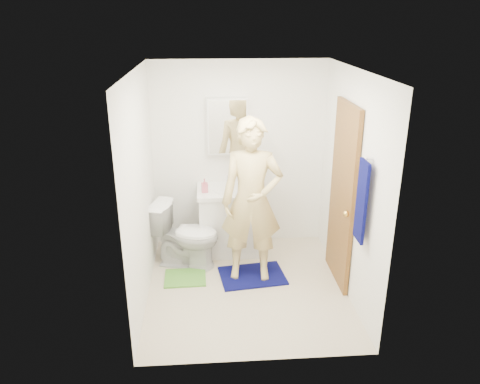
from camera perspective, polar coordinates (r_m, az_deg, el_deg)
name	(u,v)px	position (r m, az deg, el deg)	size (l,w,h in m)	color
floor	(247,288)	(5.42, 0.82, -11.61)	(2.20, 2.40, 0.02)	beige
ceiling	(248,69)	(4.59, 0.98, 14.76)	(2.20, 2.40, 0.02)	white
wall_back	(239,155)	(6.02, -0.12, 4.50)	(2.20, 0.02, 2.40)	white
wall_front	(261,241)	(3.77, 2.52, -5.97)	(2.20, 0.02, 2.40)	white
wall_left	(140,191)	(4.90, -12.13, 0.13)	(0.02, 2.40, 2.40)	white
wall_right	(352,185)	(5.09, 13.45, 0.78)	(0.02, 2.40, 2.40)	white
vanity_cabinet	(229,222)	(6.01, -1.34, -3.66)	(0.75, 0.55, 0.80)	white
countertop	(229,191)	(5.85, -1.37, 0.12)	(0.79, 0.59, 0.05)	white
sink_basin	(229,190)	(5.84, -1.37, 0.26)	(0.40, 0.40, 0.03)	white
faucet	(228,180)	(5.99, -1.47, 1.49)	(0.03, 0.03, 0.12)	silver
medicine_cabinet	(227,126)	(5.84, -1.55, 8.04)	(0.50, 0.12, 0.70)	white
mirror_panel	(228,127)	(5.78, -1.52, 7.90)	(0.46, 0.01, 0.66)	white
door	(342,196)	(5.27, 12.36, -0.46)	(0.05, 0.80, 2.05)	brown
door_knob	(346,214)	(5.00, 12.84, -2.61)	(0.07, 0.07, 0.07)	gold
towel	(362,202)	(4.54, 14.61, -1.14)	(0.03, 0.24, 0.80)	#080A4E
towel_hook	(370,159)	(4.42, 15.60, 3.93)	(0.02, 0.02, 0.06)	silver
toilet	(186,235)	(5.71, -6.56, -5.19)	(0.45, 0.79, 0.80)	white
bath_mat	(252,276)	(5.60, 1.50, -10.15)	(0.75, 0.53, 0.02)	#080A4E
green_rug	(185,278)	(5.60, -6.69, -10.34)	(0.48, 0.40, 0.02)	#58A336
soap_dispenser	(205,186)	(5.73, -4.34, 0.79)	(0.08, 0.08, 0.17)	#CB5E72
toothbrush_cup	(248,182)	(5.95, 0.94, 1.26)	(0.12, 0.12, 0.10)	#7A3A80
man	(252,201)	(5.18, 1.44, -1.12)	(0.68, 0.45, 1.87)	#D6BC78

